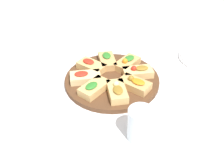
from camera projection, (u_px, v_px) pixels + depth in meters
ground_plane at (112, 82)px, 0.91m from camera, size 3.00×3.00×0.00m
serving_board at (112, 80)px, 0.90m from camera, size 0.32×0.32×0.02m
focaccia_slice_0 at (85, 77)px, 0.88m from camera, size 0.11×0.09×0.03m
focaccia_slice_1 at (94, 88)px, 0.83m from camera, size 0.11×0.08×0.03m
focaccia_slice_2 at (117, 91)px, 0.82m from camera, size 0.09×0.11×0.04m
focaccia_slice_3 at (135, 84)px, 0.85m from camera, size 0.09×0.11×0.04m
focaccia_slice_4 at (138, 72)px, 0.90m from camera, size 0.11×0.09×0.04m
focaccia_slice_5 at (127, 63)px, 0.95m from camera, size 0.11×0.08×0.04m
focaccia_slice_6 at (107, 61)px, 0.96m from camera, size 0.09×0.11×0.03m
focaccia_slice_7 at (91, 66)px, 0.94m from camera, size 0.09×0.11×0.03m
plate_left at (207, 58)px, 1.02m from camera, size 0.22×0.22×0.02m
water_glass at (140, 124)px, 0.68m from camera, size 0.07×0.07×0.10m
napkin_stack at (99, 37)px, 1.18m from camera, size 0.16×0.14×0.00m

